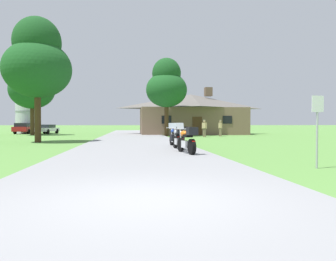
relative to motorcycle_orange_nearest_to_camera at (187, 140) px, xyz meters
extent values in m
plane|color=#56893D|center=(-2.10, 11.74, -0.62)|extent=(500.00, 500.00, 0.00)
cube|color=gray|center=(-2.10, 9.74, -0.59)|extent=(6.40, 80.00, 0.06)
cylinder|color=black|center=(-0.15, 0.86, -0.24)|extent=(0.22, 0.65, 0.64)
cylinder|color=black|center=(0.10, -0.56, -0.24)|extent=(0.26, 0.66, 0.64)
cube|color=silver|center=(-0.02, 0.13, -0.18)|extent=(0.35, 0.60, 0.30)
ellipsoid|color=orange|center=(-0.07, 0.38, 0.27)|extent=(0.38, 0.56, 0.26)
cube|color=black|center=(0.01, -0.07, 0.18)|extent=(0.36, 0.56, 0.10)
cylinder|color=silver|center=(-0.14, 0.82, 0.46)|extent=(0.66, 0.14, 0.03)
cylinder|color=silver|center=(-0.15, 0.86, 0.12)|extent=(0.10, 0.24, 0.73)
cube|color=#B2BCC6|center=(-0.16, 0.92, 0.60)|extent=(0.33, 0.16, 0.27)
sphere|color=silver|center=(-0.14, 0.82, 0.32)|extent=(0.11, 0.11, 0.11)
cube|color=black|center=(0.10, -0.61, 0.40)|extent=(0.46, 0.42, 0.32)
cube|color=red|center=(0.13, -0.78, -0.01)|extent=(0.14, 0.05, 0.06)
cylinder|color=silver|center=(0.18, -0.22, -0.34)|extent=(0.16, 0.55, 0.07)
cylinder|color=black|center=(-0.11, 3.05, -0.24)|extent=(0.15, 0.65, 0.64)
cylinder|color=black|center=(-0.02, 1.62, -0.24)|extent=(0.19, 0.65, 0.64)
cube|color=silver|center=(-0.06, 2.32, -0.18)|extent=(0.29, 0.57, 0.30)
ellipsoid|color=#B2B5BC|center=(-0.08, 2.57, 0.27)|extent=(0.33, 0.54, 0.26)
cube|color=black|center=(-0.05, 2.12, 0.18)|extent=(0.31, 0.54, 0.10)
cylinder|color=silver|center=(-0.10, 3.01, 0.46)|extent=(0.66, 0.07, 0.03)
cylinder|color=silver|center=(-0.11, 3.05, 0.12)|extent=(0.07, 0.24, 0.73)
cube|color=#B2BCC6|center=(-0.11, 3.11, 0.60)|extent=(0.33, 0.13, 0.27)
sphere|color=silver|center=(-0.10, 3.01, 0.32)|extent=(0.11, 0.11, 0.11)
cube|color=black|center=(-0.02, 1.57, 0.40)|extent=(0.42, 0.38, 0.32)
cube|color=red|center=(-0.01, 1.40, -0.01)|extent=(0.14, 0.04, 0.06)
cylinder|color=silver|center=(0.10, 1.94, -0.34)|extent=(0.10, 0.55, 0.07)
cylinder|color=black|center=(-0.02, 5.28, -0.24)|extent=(0.18, 0.65, 0.64)
cylinder|color=black|center=(0.13, 3.85, -0.24)|extent=(0.22, 0.65, 0.64)
cube|color=silver|center=(0.06, 4.55, -0.18)|extent=(0.32, 0.58, 0.30)
ellipsoid|color=#1E3899|center=(0.03, 4.81, 0.27)|extent=(0.35, 0.55, 0.26)
cube|color=black|center=(0.08, 4.35, 0.18)|extent=(0.33, 0.55, 0.10)
cylinder|color=silver|center=(-0.02, 5.24, 0.46)|extent=(0.66, 0.10, 0.03)
cylinder|color=silver|center=(-0.02, 5.28, 0.12)|extent=(0.08, 0.24, 0.73)
cube|color=#B2BCC6|center=(-0.03, 5.34, 0.60)|extent=(0.33, 0.14, 0.27)
sphere|color=silver|center=(-0.02, 5.24, 0.32)|extent=(0.11, 0.11, 0.11)
cube|color=black|center=(0.14, 3.80, 0.40)|extent=(0.44, 0.40, 0.32)
cube|color=red|center=(0.15, 3.63, -0.01)|extent=(0.14, 0.04, 0.06)
cylinder|color=silver|center=(0.24, 4.19, -0.34)|extent=(0.13, 0.55, 0.07)
cube|color=black|center=(-0.13, 3.88, -0.06)|extent=(0.24, 0.42, 0.36)
cube|color=black|center=(0.38, 3.93, -0.06)|extent=(0.24, 0.42, 0.36)
cube|color=brown|center=(5.07, 27.25, 0.99)|extent=(12.51, 8.30, 3.21)
pyramid|color=#5B5651|center=(5.07, 27.25, 3.48)|extent=(13.27, 8.79, 1.78)
cube|color=brown|center=(7.32, 27.25, 4.72)|extent=(0.90, 0.90, 1.10)
cube|color=#472D19|center=(5.07, 23.07, 0.43)|extent=(1.10, 0.08, 2.10)
cube|color=black|center=(1.57, 23.07, 1.15)|extent=(1.10, 0.06, 0.90)
cube|color=black|center=(8.57, 23.07, 1.15)|extent=(1.10, 0.06, 0.90)
cylinder|color=#75664C|center=(4.72, 18.15, -0.19)|extent=(0.14, 0.14, 0.86)
cylinder|color=#75664C|center=(4.85, 18.03, -0.19)|extent=(0.14, 0.14, 0.86)
cube|color=tan|center=(4.78, 18.09, 0.52)|extent=(0.42, 0.40, 0.56)
cylinder|color=tan|center=(4.61, 18.25, 0.50)|extent=(0.09, 0.09, 0.58)
cylinder|color=tan|center=(4.96, 17.94, 0.50)|extent=(0.09, 0.09, 0.58)
sphere|color=tan|center=(4.78, 18.09, 0.94)|extent=(0.21, 0.21, 0.21)
cylinder|color=#B2AD99|center=(4.78, 18.09, 1.04)|extent=(0.22, 0.22, 0.05)
cylinder|color=#75664C|center=(6.76, 19.64, -0.19)|extent=(0.14, 0.14, 0.86)
cylinder|color=#75664C|center=(6.84, 19.48, -0.19)|extent=(0.14, 0.14, 0.86)
cube|color=tan|center=(6.80, 19.56, 0.52)|extent=(0.35, 0.42, 0.56)
cylinder|color=tan|center=(6.70, 19.77, 0.50)|extent=(0.09, 0.09, 0.58)
cylinder|color=tan|center=(6.90, 19.35, 0.50)|extent=(0.09, 0.09, 0.58)
sphere|color=tan|center=(6.80, 19.56, 0.94)|extent=(0.21, 0.21, 0.21)
cylinder|color=#B2AD99|center=(6.80, 19.56, 1.04)|extent=(0.22, 0.22, 0.05)
cylinder|color=#9EA0A5|center=(3.09, -4.61, 0.43)|extent=(0.06, 0.06, 2.10)
cube|color=silver|center=(3.09, -4.63, 1.28)|extent=(0.36, 0.02, 0.48)
cylinder|color=#422D19|center=(1.31, 20.67, 1.22)|extent=(0.44, 0.44, 3.68)
ellipsoid|color=#194C1E|center=(1.31, 20.67, 4.24)|extent=(4.29, 4.29, 3.65)
ellipsoid|color=#16441B|center=(1.31, 20.67, 5.95)|extent=(3.01, 3.01, 3.22)
cylinder|color=#422D19|center=(-13.57, 25.27, 1.27)|extent=(0.44, 0.44, 3.78)
ellipsoid|color=#194C1E|center=(-13.57, 25.27, 4.56)|extent=(5.05, 5.05, 4.30)
ellipsoid|color=#16441B|center=(-13.57, 25.27, 6.58)|extent=(3.54, 3.54, 3.79)
cylinder|color=#422D19|center=(-8.91, 10.39, 1.31)|extent=(0.44, 0.44, 3.85)
ellipsoid|color=#194C1E|center=(-8.91, 10.39, 4.53)|extent=(4.73, 4.73, 4.02)
ellipsoid|color=#16441B|center=(-8.91, 10.39, 6.42)|extent=(3.31, 3.31, 3.54)
cylinder|color=#B2B7BC|center=(-16.35, 33.11, 2.37)|extent=(3.22, 3.22, 5.97)
cone|color=#999EA3|center=(-16.35, 33.11, 5.75)|extent=(3.28, 3.28, 0.80)
cylinder|color=gray|center=(-16.35, 33.11, 2.37)|extent=(3.31, 3.31, 0.15)
cube|color=maroon|center=(-16.02, 31.13, 0.00)|extent=(2.21, 4.73, 0.60)
cube|color=black|center=(-16.04, 30.93, 0.54)|extent=(1.88, 3.34, 0.48)
cylinder|color=black|center=(-16.75, 32.62, -0.30)|extent=(0.27, 0.66, 0.64)
cylinder|color=black|center=(-15.06, 32.48, -0.30)|extent=(0.27, 0.66, 0.64)
cylinder|color=black|center=(-16.98, 29.77, -0.30)|extent=(0.27, 0.66, 0.64)
cylinder|color=black|center=(-15.29, 29.64, -0.30)|extent=(0.27, 0.66, 0.64)
cube|color=silver|center=(-13.24, 30.03, -0.07)|extent=(2.68, 4.49, 0.46)
cube|color=black|center=(-13.22, 30.12, 0.37)|extent=(1.98, 2.19, 0.42)
cylinder|color=black|center=(-13.80, 31.48, -0.30)|extent=(0.35, 0.67, 0.64)
cylinder|color=black|center=(-12.14, 31.12, -0.30)|extent=(0.35, 0.67, 0.64)
cylinder|color=black|center=(-14.35, 28.93, -0.30)|extent=(0.35, 0.67, 0.64)
cylinder|color=black|center=(-12.69, 28.57, -0.30)|extent=(0.35, 0.67, 0.64)
camera|label=1|loc=(-2.33, -13.76, 0.70)|focal=35.34mm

